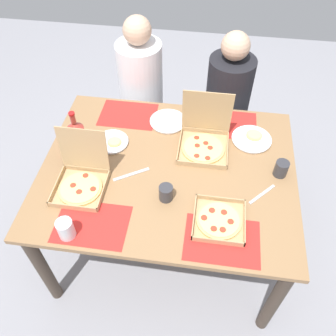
{
  "coord_description": "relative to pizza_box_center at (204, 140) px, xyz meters",
  "views": [
    {
      "loc": [
        0.19,
        -1.3,
        2.27
      ],
      "look_at": [
        0.0,
        0.0,
        0.77
      ],
      "focal_mm": 38.03,
      "sensor_mm": 36.0,
      "label": 1
    }
  ],
  "objects": [
    {
      "name": "pizza_box_corner_right",
      "position": [
        -0.62,
        -0.39,
        -0.0
      ],
      "size": [
        0.26,
        0.29,
        0.3
      ],
      "color": "tan",
      "rests_on": "dining_table"
    },
    {
      "name": "plate_near_right",
      "position": [
        0.28,
        0.09,
        -0.04
      ],
      "size": [
        0.24,
        0.24,
        0.03
      ],
      "color": "white",
      "rests_on": "dining_table"
    },
    {
      "name": "dining_table",
      "position": [
        -0.18,
        -0.2,
        -0.15
      ],
      "size": [
        1.42,
        1.13,
        0.77
      ],
      "color": "#3F3328",
      "rests_on": "ground_plane"
    },
    {
      "name": "diner_left_seat",
      "position": [
        -0.5,
        0.63,
        -0.26
      ],
      "size": [
        0.32,
        0.32,
        1.22
      ],
      "color": "white",
      "rests_on": "ground_plane"
    },
    {
      "name": "pizza_box_corner_left",
      "position": [
        0.12,
        -0.52,
        -0.04
      ],
      "size": [
        0.25,
        0.25,
        0.04
      ],
      "color": "tan",
      "rests_on": "dining_table"
    },
    {
      "name": "placemat_far_left",
      "position": [
        -0.5,
        0.22,
        -0.05
      ],
      "size": [
        0.36,
        0.26,
        0.0
      ],
      "primitive_type": "cube",
      "color": "red",
      "rests_on": "dining_table"
    },
    {
      "name": "placemat_near_left",
      "position": [
        -0.5,
        -0.62,
        -0.05
      ],
      "size": [
        0.36,
        0.26,
        0.0
      ],
      "primitive_type": "cube",
      "color": "red",
      "rests_on": "dining_table"
    },
    {
      "name": "cup_clear_right",
      "position": [
        -0.6,
        -0.69,
        0.0
      ],
      "size": [
        0.08,
        0.08,
        0.11
      ],
      "primitive_type": "cylinder",
      "color": "silver",
      "rests_on": "dining_table"
    },
    {
      "name": "diner_right_seat",
      "position": [
        0.14,
        0.63,
        -0.29
      ],
      "size": [
        0.32,
        0.32,
        1.17
      ],
      "color": "black",
      "rests_on": "ground_plane"
    },
    {
      "name": "placemat_near_right",
      "position": [
        0.14,
        -0.62,
        -0.05
      ],
      "size": [
        0.36,
        0.26,
        0.0
      ],
      "primitive_type": "cube",
      "color": "red",
      "rests_on": "dining_table"
    },
    {
      "name": "cup_red",
      "position": [
        -0.16,
        -0.41,
        -0.01
      ],
      "size": [
        0.07,
        0.07,
        0.09
      ],
      "primitive_type": "cylinder",
      "color": "#333338",
      "rests_on": "dining_table"
    },
    {
      "name": "ground_plane",
      "position": [
        -0.18,
        -0.2,
        -0.82
      ],
      "size": [
        6.0,
        6.0,
        0.0
      ],
      "primitive_type": "plane",
      "color": "gray"
    },
    {
      "name": "plate_near_left",
      "position": [
        -0.24,
        0.18,
        -0.04
      ],
      "size": [
        0.23,
        0.23,
        0.02
      ],
      "color": "white",
      "rests_on": "dining_table"
    },
    {
      "name": "soda_bottle",
      "position": [
        -0.69,
        -0.18,
        0.08
      ],
      "size": [
        0.09,
        0.09,
        0.32
      ],
      "color": "#B2382D",
      "rests_on": "dining_table"
    },
    {
      "name": "plate_far_right",
      "position": [
        -0.54,
        -0.05,
        -0.04
      ],
      "size": [
        0.2,
        0.2,
        0.03
      ],
      "color": "white",
      "rests_on": "dining_table"
    },
    {
      "name": "pizza_box_center",
      "position": [
        0.0,
        0.0,
        0.0
      ],
      "size": [
        0.29,
        0.29,
        0.32
      ],
      "color": "tan",
      "rests_on": "dining_table"
    },
    {
      "name": "knife_by_far_left",
      "position": [
        -0.38,
        -0.28,
        -0.05
      ],
      "size": [
        0.19,
        0.13,
        0.0
      ],
      "primitive_type": "cube",
      "rotation": [
        0.0,
        0.0,
        0.56
      ],
      "color": "#B7B7BC",
      "rests_on": "dining_table"
    },
    {
      "name": "cup_spare",
      "position": [
        0.43,
        -0.16,
        -0.0
      ],
      "size": [
        0.07,
        0.07,
        0.09
      ],
      "primitive_type": "cylinder",
      "color": "#333338",
      "rests_on": "dining_table"
    },
    {
      "name": "fork_by_near_right",
      "position": [
        0.33,
        -0.31,
        -0.05
      ],
      "size": [
        0.14,
        0.15,
        0.0
      ],
      "primitive_type": "cube",
      "rotation": [
        0.0,
        0.0,
        0.81
      ],
      "color": "#B7B7BC",
      "rests_on": "dining_table"
    },
    {
      "name": "placemat_far_right",
      "position": [
        0.14,
        0.22,
        -0.05
      ],
      "size": [
        0.36,
        0.26,
        0.0
      ],
      "primitive_type": "cube",
      "color": "red",
      "rests_on": "dining_table"
    }
  ]
}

